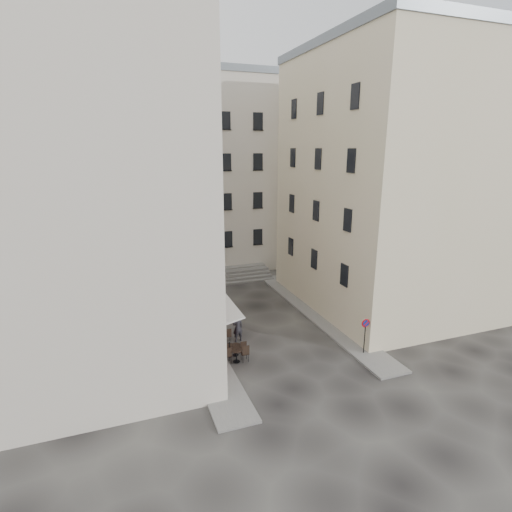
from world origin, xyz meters
name	(u,v)px	position (x,y,z in m)	size (l,w,h in m)	color
ground	(275,341)	(0.00, 0.00, 0.00)	(90.00, 90.00, 0.00)	black
sidewalk_left	(191,325)	(-4.50, 4.00, 0.06)	(2.00, 22.00, 0.12)	slate
sidewalk_right	(316,312)	(4.50, 3.00, 0.06)	(2.00, 18.00, 0.12)	slate
building_left	(77,175)	(-10.50, 3.00, 10.31)	(12.20, 16.20, 20.60)	beige
building_right	(390,182)	(10.50, 3.50, 9.31)	(12.20, 14.20, 18.60)	beige
building_back	(193,173)	(-1.00, 19.00, 9.31)	(18.20, 10.20, 18.60)	beige
cafe_storefront	(203,317)	(-4.32, 1.00, 1.88)	(1.74, 7.30, 3.50)	#4C0C0A
stone_steps	(222,276)	(0.00, 12.57, 0.40)	(9.00, 3.15, 0.80)	slate
bollard_near	(229,349)	(-3.25, -1.00, 0.53)	(0.12, 0.12, 0.98)	black
bollard_mid	(214,325)	(-3.25, 2.50, 0.53)	(0.12, 0.12, 0.98)	black
bollard_far	(203,306)	(-3.25, 6.00, 0.53)	(0.12, 0.12, 0.98)	black
no_parking_sign	(365,330)	(4.24, -3.36, 1.60)	(0.51, 0.11, 2.25)	black
bistro_table_a	(236,354)	(-3.05, -1.65, 0.51)	(1.42, 0.67, 1.00)	black
bistro_table_b	(235,349)	(-2.86, -0.91, 0.44)	(1.23, 0.57, 0.86)	black
bistro_table_c	(220,336)	(-3.31, 0.85, 0.48)	(1.33, 0.63, 0.94)	black
bistro_table_d	(217,327)	(-3.16, 2.26, 0.44)	(1.24, 0.58, 0.87)	black
bistro_table_e	(204,316)	(-3.58, 4.29, 0.42)	(1.18, 0.55, 0.83)	black
pedestrian	(238,328)	(-2.18, 0.76, 0.93)	(0.68, 0.44, 1.85)	black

